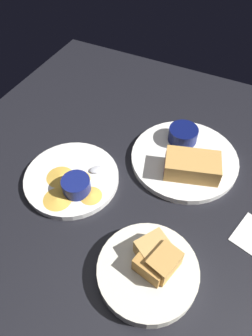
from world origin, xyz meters
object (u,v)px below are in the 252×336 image
at_px(spoon_by_dark_ramekin, 176,154).
at_px(bread_basket_rear, 150,269).
at_px(plate_chips_companion, 72,178).
at_px(plate_sandwich_main, 184,159).
at_px(ramekin_light_gravy, 76,185).
at_px(spoon_by_gravy_ramekin, 91,171).
at_px(ramekin_dark_sauce, 183,134).
at_px(sandwich_half_near, 192,166).

distance_m(spoon_by_dark_ramekin, bread_basket_rear, 0.32).
distance_m(plate_chips_companion, bread_basket_rear, 0.30).
bearing_deg(plate_sandwich_main, ramekin_light_gravy, 47.72).
distance_m(spoon_by_gravy_ramekin, bread_basket_rear, 0.28).
bearing_deg(plate_chips_companion, plate_sandwich_main, -141.17).
bearing_deg(ramekin_dark_sauce, bread_basket_rear, 99.77).
relative_size(ramekin_dark_sauce, plate_chips_companion, 0.33).
relative_size(plate_sandwich_main, spoon_by_dark_ramekin, 2.76).
bearing_deg(plate_chips_companion, spoon_by_gravy_ramekin, -137.60).
distance_m(sandwich_half_near, bread_basket_rear, 0.27).
height_order(plate_sandwich_main, spoon_by_gravy_ramekin, spoon_by_gravy_ramekin).
bearing_deg(ramekin_dark_sauce, plate_sandwich_main, 116.02).
bearing_deg(plate_chips_companion, sandwich_half_near, -151.41).
bearing_deg(sandwich_half_near, bread_basket_rear, 91.40).
distance_m(plate_chips_companion, spoon_by_gravy_ramekin, 0.05).
height_order(sandwich_half_near, spoon_by_dark_ramekin, sandwich_half_near).
bearing_deg(ramekin_dark_sauce, plate_chips_companion, 49.99).
xyz_separation_m(ramekin_dark_sauce, bread_basket_rear, (-0.06, 0.37, -0.01)).
distance_m(plate_sandwich_main, sandwich_half_near, 0.06).
bearing_deg(plate_sandwich_main, spoon_by_dark_ramekin, 8.38).
bearing_deg(plate_sandwich_main, plate_chips_companion, 38.83).
height_order(sandwich_half_near, bread_basket_rear, bread_basket_rear).
distance_m(plate_sandwich_main, ramekin_dark_sauce, 0.07).
xyz_separation_m(plate_chips_companion, ramekin_light_gravy, (-0.03, 0.03, 0.03)).
xyz_separation_m(plate_sandwich_main, spoon_by_gravy_ramekin, (0.19, 0.15, 0.01)).
height_order(ramekin_light_gravy, bread_basket_rear, bread_basket_rear).
distance_m(plate_sandwich_main, ramekin_light_gravy, 0.29).
height_order(plate_sandwich_main, ramekin_light_gravy, ramekin_light_gravy).
bearing_deg(spoon_by_dark_ramekin, plate_sandwich_main, -171.62).
bearing_deg(ramekin_light_gravy, ramekin_dark_sauce, -121.76).
bearing_deg(spoon_by_gravy_ramekin, sandwich_half_near, -154.14).
xyz_separation_m(sandwich_half_near, spoon_by_gravy_ramekin, (0.22, 0.11, -0.02)).
bearing_deg(spoon_by_dark_ramekin, plate_chips_companion, 41.28).
distance_m(spoon_by_dark_ramekin, plate_chips_companion, 0.27).
distance_m(ramekin_light_gravy, bread_basket_rear, 0.25).
xyz_separation_m(ramekin_light_gravy, spoon_by_gravy_ramekin, (-0.00, -0.06, -0.02)).
bearing_deg(ramekin_light_gravy, plate_sandwich_main, -132.28).
xyz_separation_m(ramekin_dark_sauce, plate_chips_companion, (0.20, 0.24, -0.03)).
bearing_deg(spoon_by_gravy_ramekin, plate_chips_companion, 42.40).
bearing_deg(plate_sandwich_main, ramekin_dark_sauce, -63.98).
distance_m(sandwich_half_near, ramekin_light_gravy, 0.28).
bearing_deg(ramekin_light_gravy, spoon_by_dark_ramekin, -129.18).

